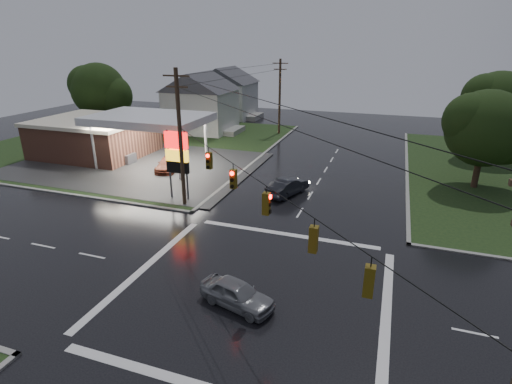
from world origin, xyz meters
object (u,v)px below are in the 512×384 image
(gas_station, at_px, (102,135))
(house_near, at_px, (201,102))
(pylon_sign, at_px, (177,154))
(house_far, at_px, (227,92))
(utility_pole_n, at_px, (280,96))
(car_crossing, at_px, (237,294))
(car_north, at_px, (288,186))
(tree_ne_far, at_px, (499,104))
(tree_ne_near, at_px, (487,129))
(utility_pole_nw, at_px, (180,137))
(tree_nw_behind, at_px, (100,90))
(car_pump, at_px, (169,164))

(gas_station, height_order, house_near, house_near)
(pylon_sign, bearing_deg, house_far, 106.98)
(utility_pole_n, height_order, car_crossing, utility_pole_n)
(pylon_sign, bearing_deg, house_near, 112.28)
(car_north, bearing_deg, house_near, -28.19)
(gas_station, relative_size, tree_ne_far, 2.67)
(utility_pole_n, relative_size, tree_ne_near, 1.17)
(house_far, height_order, car_north, house_far)
(car_crossing, bearing_deg, gas_station, 65.66)
(utility_pole_nw, distance_m, tree_nw_behind, 31.82)
(car_pump, bearing_deg, car_crossing, -65.53)
(utility_pole_nw, relative_size, house_near, 1.00)
(pylon_sign, relative_size, car_crossing, 1.47)
(utility_pole_n, xyz_separation_m, tree_ne_far, (26.65, -4.01, 0.71))
(utility_pole_n, xyz_separation_m, house_far, (-12.45, 10.00, -1.06))
(pylon_sign, relative_size, car_north, 1.29)
(gas_station, height_order, car_north, gas_station)
(car_crossing, bearing_deg, house_far, 39.33)
(utility_pole_n, distance_m, tree_nw_behind, 25.63)
(house_far, height_order, tree_nw_behind, tree_nw_behind)
(tree_ne_near, distance_m, car_crossing, 28.18)
(house_far, xyz_separation_m, tree_ne_near, (36.09, -26.01, 1.16))
(utility_pole_n, relative_size, house_far, 0.95)
(utility_pole_n, height_order, car_pump, utility_pole_n)
(house_far, bearing_deg, utility_pole_n, -38.77)
(tree_ne_near, bearing_deg, utility_pole_n, 145.90)
(tree_ne_near, relative_size, car_pump, 1.84)
(pylon_sign, height_order, car_crossing, pylon_sign)
(utility_pole_n, bearing_deg, tree_ne_near, -34.10)
(house_far, bearing_deg, utility_pole_nw, -72.08)
(tree_nw_behind, bearing_deg, car_north, -25.84)
(car_pump, bearing_deg, tree_ne_far, 12.50)
(gas_station, relative_size, car_crossing, 6.41)
(pylon_sign, distance_m, car_pump, 9.27)
(tree_ne_near, height_order, car_north, tree_ne_near)
(utility_pole_nw, bearing_deg, pylon_sign, 135.00)
(car_crossing, bearing_deg, car_pump, 54.55)
(gas_station, distance_m, utility_pole_nw, 19.38)
(gas_station, xyz_separation_m, house_far, (3.73, 28.30, 1.86))
(car_north, relative_size, car_crossing, 1.14)
(gas_station, relative_size, utility_pole_nw, 2.38)
(utility_pole_n, bearing_deg, utility_pole_nw, -90.00)
(gas_station, relative_size, house_near, 2.37)
(utility_pole_nw, distance_m, house_far, 40.48)
(gas_station, bearing_deg, utility_pole_n, 48.53)
(tree_nw_behind, bearing_deg, car_crossing, -43.40)
(gas_station, bearing_deg, tree_ne_near, 3.30)
(gas_station, bearing_deg, house_near, 73.83)
(utility_pole_nw, distance_m, tree_ne_near, 26.74)
(pylon_sign, xyz_separation_m, house_near, (-10.45, 25.50, 0.39))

